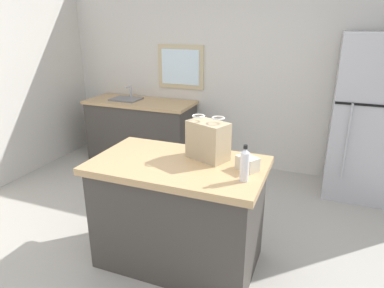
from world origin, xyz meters
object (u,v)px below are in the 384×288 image
(kitchen_island, at_px, (179,213))
(shopping_bag, at_px, (208,140))
(bottle, at_px, (245,165))
(small_box, at_px, (247,163))
(refrigerator, at_px, (369,119))

(kitchen_island, bearing_deg, shopping_bag, 39.02)
(shopping_bag, xyz_separation_m, bottle, (0.36, -0.29, -0.04))
(shopping_bag, bearing_deg, small_box, -17.12)
(shopping_bag, bearing_deg, kitchen_island, -140.98)
(refrigerator, xyz_separation_m, bottle, (-0.94, -2.02, 0.11))
(refrigerator, distance_m, shopping_bag, 2.17)
(shopping_bag, distance_m, small_box, 0.37)
(kitchen_island, relative_size, small_box, 8.64)
(refrigerator, height_order, shopping_bag, refrigerator)
(bottle, bearing_deg, shopping_bag, 141.40)
(refrigerator, xyz_separation_m, shopping_bag, (-1.30, -1.73, 0.14))
(shopping_bag, bearing_deg, bottle, -38.60)
(refrigerator, relative_size, small_box, 11.74)
(refrigerator, distance_m, small_box, 2.07)
(kitchen_island, bearing_deg, bottle, -13.64)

